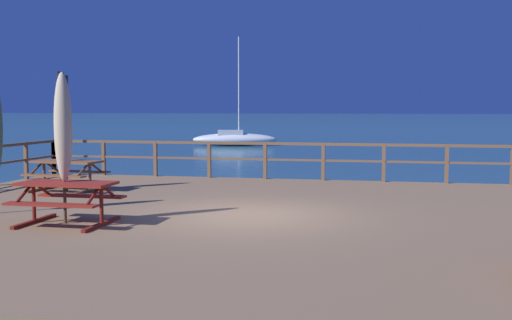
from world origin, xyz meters
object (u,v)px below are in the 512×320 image
object	(u,v)px
picnic_table_mid_right	(67,194)
patio_umbrella_short_back	(63,128)
picnic_table_back_left	(67,169)
sailboat_distant	(234,139)
lamp_post_hooked	(61,107)
patio_umbrella_short_mid	(65,126)

from	to	relation	value
picnic_table_mid_right	patio_umbrella_short_back	world-z (taller)	patio_umbrella_short_back
picnic_table_back_left	sailboat_distant	xyz separation A→B (m)	(-2.96, 29.09, -0.64)
picnic_table_back_left	lamp_post_hooked	xyz separation A→B (m)	(-1.80, 2.98, 1.56)
picnic_table_mid_right	lamp_post_hooked	bearing A→B (deg)	119.91
patio_umbrella_short_back	picnic_table_back_left	bearing A→B (deg)	118.57
picnic_table_mid_right	picnic_table_back_left	distance (m)	4.81
patio_umbrella_short_back	lamp_post_hooked	size ratio (longest dim) A/B	0.85
lamp_post_hooked	picnic_table_mid_right	bearing A→B (deg)	-60.09
patio_umbrella_short_mid	patio_umbrella_short_back	bearing A→B (deg)	-61.39
patio_umbrella_short_back	lamp_post_hooked	distance (m)	8.20
picnic_table_mid_right	lamp_post_hooked	size ratio (longest dim) A/B	0.53
patio_umbrella_short_back	patio_umbrella_short_mid	world-z (taller)	patio_umbrella_short_back
patio_umbrella_short_back	patio_umbrella_short_mid	bearing A→B (deg)	118.61
picnic_table_back_left	patio_umbrella_short_mid	size ratio (longest dim) A/B	0.70
patio_umbrella_short_mid	lamp_post_hooked	xyz separation A→B (m)	(-1.79, 2.98, 0.46)
picnic_table_back_left	patio_umbrella_short_back	xyz separation A→B (m)	(2.26, -4.15, 1.18)
picnic_table_back_left	sailboat_distant	distance (m)	29.25
picnic_table_back_left	patio_umbrella_short_mid	bearing A→B (deg)	-125.24
picnic_table_back_left	picnic_table_mid_right	bearing A→B (deg)	-60.96
patio_umbrella_short_mid	picnic_table_back_left	bearing A→B (deg)	54.76
patio_umbrella_short_mid	lamp_post_hooked	distance (m)	3.51
picnic_table_mid_right	patio_umbrella_short_back	bearing A→B (deg)	142.08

